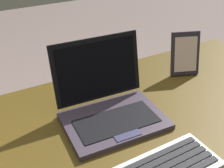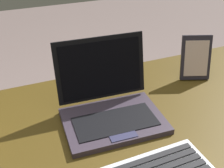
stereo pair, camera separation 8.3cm
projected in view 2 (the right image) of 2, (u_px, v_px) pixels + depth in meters
name	position (u px, v px, depth m)	size (l,w,h in m)	color
desk	(96.00, 163.00, 0.83)	(1.77, 0.83, 0.73)	#41310F
laptop_front	(110.00, 104.00, 0.89)	(0.32, 0.28, 0.23)	#322A35
photo_frame	(196.00, 58.00, 1.08)	(0.13, 0.09, 0.17)	#23202A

